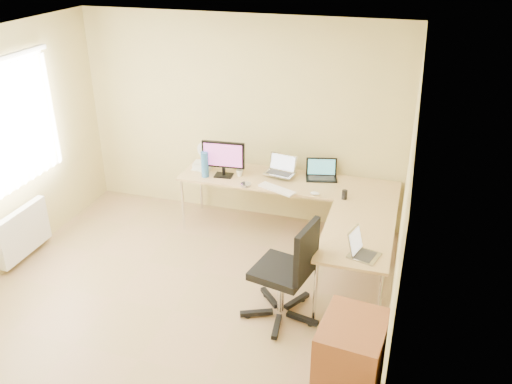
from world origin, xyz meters
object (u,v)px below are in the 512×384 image
(laptop_black, at_px, (322,170))
(office_chair, at_px, (281,273))
(desk_main, at_px, (287,207))
(cabinet, at_px, (350,365))
(mug, at_px, (240,173))
(keyboard, at_px, (277,189))
(laptop_return, at_px, (365,247))
(water_bottle, at_px, (205,165))
(desk_return, at_px, (355,263))
(monitor, at_px, (223,159))
(desk_fan, at_px, (207,153))
(laptop_center, at_px, (280,165))

(laptop_black, distance_m, office_chair, 1.79)
(desk_main, height_order, cabinet, cabinet)
(mug, relative_size, office_chair, 0.08)
(keyboard, relative_size, laptop_return, 1.50)
(water_bottle, relative_size, laptop_return, 1.03)
(desk_return, xyz_separation_m, keyboard, (-1.03, 0.70, 0.38))
(monitor, relative_size, mug, 6.03)
(keyboard, height_order, water_bottle, water_bottle)
(desk_return, xyz_separation_m, laptop_black, (-0.59, 1.16, 0.48))
(desk_main, xyz_separation_m, desk_fan, (-1.13, 0.20, 0.51))
(office_chair, bearing_deg, monitor, 139.12)
(mug, xyz_separation_m, office_chair, (0.93, -1.54, -0.27))
(office_chair, bearing_deg, desk_return, 54.79)
(monitor, height_order, laptop_return, monitor)
(water_bottle, bearing_deg, laptop_black, 14.19)
(monitor, height_order, office_chair, monitor)
(monitor, distance_m, keyboard, 0.78)
(keyboard, bearing_deg, desk_fan, 177.65)
(desk_main, relative_size, monitor, 5.00)
(desk_main, height_order, desk_fan, desk_fan)
(laptop_center, height_order, laptop_black, laptop_center)
(keyboard, xyz_separation_m, office_chair, (0.39, -1.29, -0.24))
(desk_fan, xyz_separation_m, office_chair, (1.46, -1.79, -0.37))
(desk_fan, bearing_deg, cabinet, -38.73)
(water_bottle, distance_m, desk_fan, 0.41)
(mug, bearing_deg, laptop_return, -39.26)
(laptop_black, height_order, water_bottle, water_bottle)
(desk_fan, bearing_deg, monitor, -30.75)
(water_bottle, bearing_deg, office_chair, -46.49)
(laptop_center, bearing_deg, desk_return, -33.95)
(desk_return, distance_m, water_bottle, 2.20)
(cabinet, bearing_deg, water_bottle, 139.06)
(monitor, bearing_deg, mug, 12.15)
(desk_main, xyz_separation_m, mug, (-0.60, -0.05, 0.41))
(office_chair, bearing_deg, keyboard, 118.94)
(desk_return, relative_size, office_chair, 1.19)
(desk_main, height_order, laptop_center, laptop_center)
(water_bottle, bearing_deg, desk_return, -22.39)
(desk_return, relative_size, laptop_center, 3.69)
(laptop_black, bearing_deg, laptop_return, -79.71)
(desk_fan, distance_m, office_chair, 2.34)
(desk_main, height_order, laptop_return, laptop_return)
(keyboard, distance_m, desk_fan, 1.19)
(laptop_center, distance_m, cabinet, 2.86)
(desk_main, distance_m, monitor, 0.99)
(desk_main, bearing_deg, desk_fan, 169.93)
(desk_fan, xyz_separation_m, laptop_return, (2.21, -1.62, -0.04))
(office_chair, bearing_deg, water_bottle, 145.62)
(monitor, xyz_separation_m, laptop_center, (0.67, 0.16, -0.07))
(monitor, relative_size, office_chair, 0.48)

